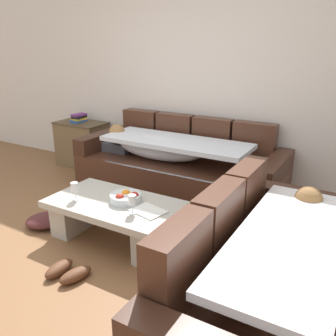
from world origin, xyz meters
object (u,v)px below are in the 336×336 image
Objects in this scene: couch_along_wall at (176,167)px; wine_glass_near_left at (75,188)px; pair_of_shoes at (67,272)px; crumpled_garment at (47,220)px; side_cabinet at (82,144)px; fruit_bowl at (126,198)px; wine_glass_near_right at (132,201)px; book_stack_on_cabinet at (79,118)px; open_magazine at (148,211)px; coffee_table at (115,216)px; couch_near_window at (271,281)px.

wine_glass_near_left is (-0.28, -1.38, 0.17)m from couch_along_wall.
pair_of_shoes is (0.35, -0.50, -0.45)m from wine_glass_near_left.
side_cabinet is at bearing 121.73° from crumpled_garment.
fruit_bowl is 0.26m from wine_glass_near_right.
open_magazine is at bearing -34.65° from book_stack_on_cabinet.
wine_glass_near_left reaches higher than pair_of_shoes.
wine_glass_near_right is at bearing -21.91° from coffee_table.
open_magazine is at bearing 61.17° from pair_of_shoes.
fruit_bowl is 0.70× the size of crumpled_garment.
couch_along_wall is 2.00× the size of coffee_table.
wine_glass_near_right is (0.33, -1.34, 0.17)m from couch_along_wall.
crumpled_garment is (-0.84, -0.19, -0.36)m from fruit_bowl.
open_magazine is 0.39× the size of side_cabinet.
couch_along_wall is at bearing 92.28° from pair_of_shoes.
book_stack_on_cabinet is (-2.14, 1.48, 0.31)m from open_magazine.
couch_near_window reaches higher than pair_of_shoes.
wine_glass_near_left is at bearing -176.70° from wine_glass_near_right.
open_magazine is (0.70, 0.13, -0.11)m from wine_glass_near_left.
coffee_table is at bearing -169.33° from open_magazine.
wine_glass_near_left is 0.72m from open_magazine.
couch_near_window is at bearing -11.99° from wine_glass_near_right.
open_magazine is 2.62m from book_stack_on_cabinet.
book_stack_on_cabinet is (-3.28, 1.83, 0.36)m from couch_near_window.
couch_near_window is 11.74× the size of wine_glass_near_right.
side_cabinet is at bearing 142.16° from wine_glass_near_right.
couch_near_window is 1.86m from wine_glass_near_left.
couch_along_wall is 1.77m from book_stack_on_cabinet.
couch_along_wall is at bearing -7.62° from book_stack_on_cabinet.
open_magazine is 0.80m from pair_of_shoes.
couch_along_wall is 14.48× the size of wine_glass_near_right.
couch_near_window is at bearing -7.03° from wine_glass_near_left.
side_cabinet is at bearing 172.41° from couch_along_wall.
fruit_bowl is at bearing -37.55° from side_cabinet.
wine_glass_near_left is at bearing -101.34° from couch_along_wall.
side_cabinet is (-1.69, 0.23, -0.01)m from couch_along_wall.
fruit_bowl is 0.94m from crumpled_garment.
wine_glass_near_right is 0.51× the size of pair_of_shoes.
wine_glass_near_right is (0.19, -0.16, 0.08)m from fruit_bowl.
book_stack_on_cabinet is (-1.72, 0.23, 0.37)m from couch_along_wall.
fruit_bowl reaches higher than crumpled_garment.
couch_near_window is at bearing -13.89° from coffee_table.
crumpled_garment is at bearing 147.07° from pair_of_shoes.
couch_along_wall is 3.34× the size of side_cabinet.
side_cabinet is 2.98× the size of book_stack_on_cabinet.
coffee_table is 7.23× the size of wine_glass_near_right.
wine_glass_near_right is 0.59× the size of open_magazine.
book_stack_on_cabinet is at bearing 60.75° from couch_near_window.
wine_glass_near_left is 0.59× the size of open_magazine.
wine_glass_near_left is at bearing -156.11° from coffee_table.
side_cabinet is (-2.02, 1.57, -0.17)m from wine_glass_near_right.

